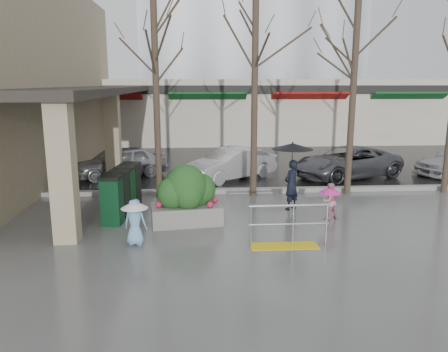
{
  "coord_description": "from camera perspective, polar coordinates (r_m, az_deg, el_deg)",
  "views": [
    {
      "loc": [
        -0.78,
        -10.84,
        3.79
      ],
      "look_at": [
        0.01,
        0.78,
        1.3
      ],
      "focal_mm": 35.0,
      "sensor_mm": 36.0,
      "label": 1
    }
  ],
  "objects": [
    {
      "name": "planter",
      "position": [
        11.91,
        -4.89,
        -2.58
      ],
      "size": [
        1.99,
        1.19,
        1.65
      ],
      "rotation": [
        0.0,
        0.0,
        0.13
      ],
      "color": "slate",
      "rests_on": "ground"
    },
    {
      "name": "tree_midwest",
      "position": [
        14.64,
        4.12,
        17.7
      ],
      "size": [
        3.2,
        3.2,
        7.0
      ],
      "color": "#382B21",
      "rests_on": "ground"
    },
    {
      "name": "handrail",
      "position": [
        10.45,
        8.23,
        -7.14
      ],
      "size": [
        1.9,
        0.5,
        1.03
      ],
      "color": "yellow",
      "rests_on": "ground"
    },
    {
      "name": "ground",
      "position": [
        11.51,
        0.23,
        -7.16
      ],
      "size": [
        120.0,
        120.0,
        0.0
      ],
      "primitive_type": "plane",
      "color": "#51514F",
      "rests_on": "ground"
    },
    {
      "name": "canopy_slab",
      "position": [
        19.26,
        -16.22,
        11.11
      ],
      "size": [
        2.8,
        18.0,
        0.25
      ],
      "primitive_type": "cube",
      "color": "#2D2823",
      "rests_on": "pillar_front"
    },
    {
      "name": "child_blue",
      "position": [
        10.59,
        -11.56,
        -5.33
      ],
      "size": [
        0.65,
        0.65,
        1.12
      ],
      "rotation": [
        0.0,
        0.0,
        2.91
      ],
      "color": "#79ACD8",
      "rests_on": "ground"
    },
    {
      "name": "street_asphalt",
      "position": [
        33.06,
        -2.49,
        5.49
      ],
      "size": [
        120.0,
        36.0,
        0.01
      ],
      "primitive_type": "cube",
      "color": "black",
      "rests_on": "ground"
    },
    {
      "name": "car_c",
      "position": [
        18.44,
        15.78,
        1.74
      ],
      "size": [
        4.98,
        3.6,
        1.26
      ],
      "primitive_type": "imported",
      "rotation": [
        0.0,
        0.0,
        -1.2
      ],
      "color": "#4E5055",
      "rests_on": "ground"
    },
    {
      "name": "tree_mideast",
      "position": [
        15.41,
        16.82,
        15.55
      ],
      "size": [
        3.2,
        3.2,
        6.5
      ],
      "color": "#382B21",
      "rests_on": "ground"
    },
    {
      "name": "pillar_front",
      "position": [
        10.99,
        -20.29,
        0.61
      ],
      "size": [
        0.55,
        0.55,
        3.5
      ],
      "primitive_type": "cube",
      "color": "tan",
      "rests_on": "ground"
    },
    {
      "name": "woman",
      "position": [
        13.27,
        8.87,
        1.21
      ],
      "size": [
        1.25,
        1.25,
        2.08
      ],
      "rotation": [
        0.0,
        0.0,
        3.84
      ],
      "color": "black",
      "rests_on": "ground"
    },
    {
      "name": "child_pink",
      "position": [
        12.68,
        13.62,
        -2.83
      ],
      "size": [
        0.63,
        0.63,
        1.04
      ],
      "rotation": [
        0.0,
        0.0,
        3.47
      ],
      "color": "pink",
      "rests_on": "ground"
    },
    {
      "name": "news_boxes",
      "position": [
        13.09,
        -13.15,
        -1.99
      ],
      "size": [
        0.86,
        2.49,
        1.36
      ],
      "rotation": [
        0.0,
        0.0,
        -0.13
      ],
      "color": "#0C381D",
      "rests_on": "ground"
    },
    {
      "name": "car_a",
      "position": [
        18.36,
        -13.24,
        1.84
      ],
      "size": [
        3.99,
        2.72,
        1.26
      ],
      "primitive_type": "imported",
      "rotation": [
        0.0,
        0.0,
        -1.2
      ],
      "color": "#9D9DA1",
      "rests_on": "ground"
    },
    {
      "name": "pillar_back",
      "position": [
        17.25,
        -14.31,
        4.9
      ],
      "size": [
        0.55,
        0.55,
        3.5
      ],
      "primitive_type": "cube",
      "color": "tan",
      "rests_on": "ground"
    },
    {
      "name": "storefront_row",
      "position": [
        28.99,
        1.68,
        8.55
      ],
      "size": [
        34.0,
        6.74,
        4.0
      ],
      "color": "beige",
      "rests_on": "ground"
    },
    {
      "name": "tree_west",
      "position": [
        14.55,
        -9.06,
        17.03
      ],
      "size": [
        3.2,
        3.2,
        6.8
      ],
      "color": "#382B21",
      "rests_on": "ground"
    },
    {
      "name": "car_b",
      "position": [
        17.4,
        0.99,
        1.61
      ],
      "size": [
        3.9,
        3.27,
        1.26
      ],
      "primitive_type": "imported",
      "rotation": [
        0.0,
        0.0,
        -0.97
      ],
      "color": "silver",
      "rests_on": "ground"
    },
    {
      "name": "curb",
      "position": [
        15.32,
        -0.83,
        -1.97
      ],
      "size": [
        120.0,
        0.3,
        0.15
      ],
      "primitive_type": "cube",
      "color": "gray",
      "rests_on": "ground"
    }
  ]
}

